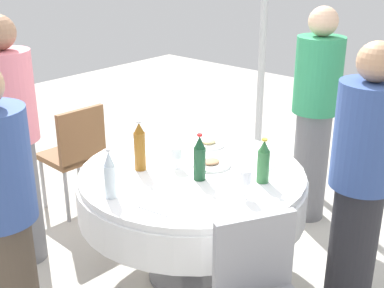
{
  "coord_description": "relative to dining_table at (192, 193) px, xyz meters",
  "views": [
    {
      "loc": [
        -2.1,
        -1.85,
        2.01
      ],
      "look_at": [
        0.0,
        0.0,
        0.91
      ],
      "focal_mm": 47.96,
      "sensor_mm": 36.0,
      "label": 1
    }
  ],
  "objects": [
    {
      "name": "bottle_dark_green_right",
      "position": [
        -0.06,
        -0.11,
        0.28
      ],
      "size": [
        0.07,
        0.07,
        0.28
      ],
      "color": "#194728",
      "rests_on": "dining_table"
    },
    {
      "name": "spoon_east",
      "position": [
        -0.51,
        -0.18,
        0.15
      ],
      "size": [
        0.04,
        0.18,
        0.0
      ],
      "primitive_type": "cube",
      "rotation": [
        0.0,
        0.0,
        1.72
      ],
      "color": "silver",
      "rests_on": "dining_table"
    },
    {
      "name": "chair_inner",
      "position": [
        0.06,
        1.25,
        -0.07
      ],
      "size": [
        0.42,
        0.42,
        0.87
      ],
      "rotation": [
        0.0,
        0.0,
        -0.04
      ],
      "color": "brown",
      "rests_on": "ground_plane"
    },
    {
      "name": "plate_south",
      "position": [
        0.38,
        0.19,
        0.16
      ],
      "size": [
        0.21,
        0.21,
        0.04
      ],
      "color": "white",
      "rests_on": "dining_table"
    },
    {
      "name": "bottle_green_east",
      "position": [
        0.15,
        -0.4,
        0.27
      ],
      "size": [
        0.07,
        0.07,
        0.26
      ],
      "color": "#2D6B38",
      "rests_on": "dining_table"
    },
    {
      "name": "bottle_amber_rear",
      "position": [
        -0.19,
        0.24,
        0.29
      ],
      "size": [
        0.07,
        0.07,
        0.31
      ],
      "color": "#8C5619",
      "rests_on": "dining_table"
    },
    {
      "name": "wine_glass_west",
      "position": [
        -0.07,
        -0.44,
        0.26
      ],
      "size": [
        0.06,
        0.06,
        0.16
      ],
      "color": "white",
      "rests_on": "dining_table"
    },
    {
      "name": "person_right",
      "position": [
        -0.59,
        0.98,
        0.26
      ],
      "size": [
        0.34,
        0.34,
        1.63
      ],
      "rotation": [
        0.0,
        0.0,
        0.55
      ],
      "color": "slate",
      "rests_on": "ground_plane"
    },
    {
      "name": "tent_pole_main",
      "position": [
        2.11,
        0.94,
        0.64
      ],
      "size": [
        0.07,
        0.07,
        2.46
      ],
      "primitive_type": "cylinder",
      "color": "#B2B5B7",
      "rests_on": "ground_plane"
    },
    {
      "name": "person_far",
      "position": [
        0.33,
        -0.9,
        0.23
      ],
      "size": [
        0.34,
        0.34,
        1.58
      ],
      "rotation": [
        0.0,
        0.0,
        3.49
      ],
      "color": "#26262B",
      "rests_on": "ground_plane"
    },
    {
      "name": "bottle_clear_far",
      "position": [
        -0.54,
        0.1,
        0.28
      ],
      "size": [
        0.06,
        0.06,
        0.28
      ],
      "color": "silver",
      "rests_on": "dining_table"
    },
    {
      "name": "ground_plane",
      "position": [
        0.0,
        0.0,
        -0.59
      ],
      "size": [
        10.0,
        10.0,
        0.0
      ],
      "primitive_type": "plane",
      "color": "#B7B2A8"
    },
    {
      "name": "person_east",
      "position": [
        -1.16,
        0.12,
        0.23
      ],
      "size": [
        0.34,
        0.34,
        1.58
      ],
      "rotation": [
        0.0,
        0.0,
        1.47
      ],
      "color": "#4C3F33",
      "rests_on": "ground_plane"
    },
    {
      "name": "wine_glass_right",
      "position": [
        -0.03,
        0.1,
        0.24
      ],
      "size": [
        0.07,
        0.07,
        0.13
      ],
      "color": "white",
      "rests_on": "dining_table"
    },
    {
      "name": "spoon_far",
      "position": [
        -0.24,
        -0.07,
        0.15
      ],
      "size": [
        0.12,
        0.15,
        0.0
      ],
      "primitive_type": "cube",
      "rotation": [
        0.0,
        0.0,
        4.04
      ],
      "color": "silver",
      "rests_on": "dining_table"
    },
    {
      "name": "dining_table",
      "position": [
        0.0,
        0.0,
        0.0
      ],
      "size": [
        1.38,
        1.38,
        0.74
      ],
      "color": "white",
      "rests_on": "ground_plane"
    },
    {
      "name": "person_rear",
      "position": [
        1.18,
        -0.16,
        0.25
      ],
      "size": [
        0.34,
        0.34,
        1.61
      ],
      "rotation": [
        0.0,
        0.0,
        4.58
      ],
      "color": "slate",
      "rests_on": "ground_plane"
    },
    {
      "name": "plate_outer",
      "position": [
        0.14,
        -0.04,
        0.16
      ],
      "size": [
        0.24,
        0.24,
        0.04
      ],
      "color": "white",
      "rests_on": "dining_table"
    },
    {
      "name": "spoon_right",
      "position": [
        0.31,
        -0.35,
        0.15
      ],
      "size": [
        0.18,
        0.03,
        0.0
      ],
      "primitive_type": "cube",
      "rotation": [
        0.0,
        0.0,
        3.23
      ],
      "color": "silver",
      "rests_on": "dining_table"
    }
  ]
}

